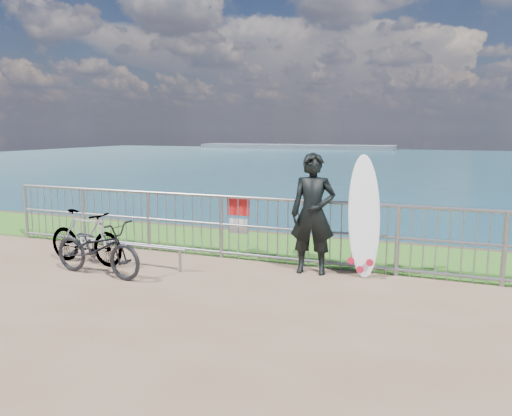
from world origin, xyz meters
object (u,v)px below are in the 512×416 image
at_px(bicycle_near, 97,248).
at_px(bicycle_far, 86,237).
at_px(surfer, 313,214).
at_px(surfboard, 364,220).

height_order(bicycle_near, bicycle_far, bicycle_far).
bearing_deg(surfer, bicycle_near, -163.59).
xyz_separation_m(surfboard, bicycle_far, (-4.46, -1.04, -0.41)).
height_order(surfer, surfboard, surfer).
distance_m(surfer, bicycle_far, 3.83).
bearing_deg(bicycle_near, bicycle_far, 58.25).
height_order(surfboard, bicycle_far, surfboard).
bearing_deg(surfboard, bicycle_far, -166.86).
bearing_deg(surfer, bicycle_far, -174.18).
xyz_separation_m(surfer, bicycle_far, (-3.70, -0.88, -0.49)).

